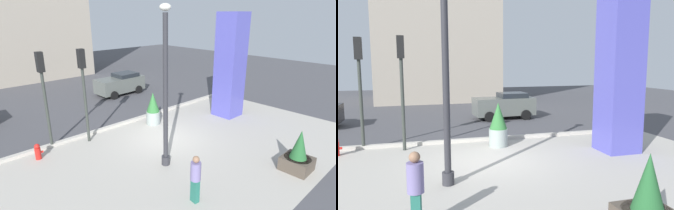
{
  "view_description": "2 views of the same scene",
  "coord_description": "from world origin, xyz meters",
  "views": [
    {
      "loc": [
        -8.83,
        -9.73,
        6.27
      ],
      "look_at": [
        -0.32,
        -0.63,
        2.1
      ],
      "focal_mm": 29.51,
      "sensor_mm": 36.0,
      "label": 1
    },
    {
      "loc": [
        -2.64,
        -11.37,
        3.65
      ],
      "look_at": [
        0.62,
        -0.22,
        2.11
      ],
      "focal_mm": 34.82,
      "sensor_mm": 36.0,
      "label": 2
    }
  ],
  "objects": [
    {
      "name": "ground_plane",
      "position": [
        0.0,
        4.0,
        0.0
      ],
      "size": [
        60.0,
        60.0,
        0.0
      ],
      "primitive_type": "plane",
      "color": "#47474C"
    },
    {
      "name": "plaza_pavement",
      "position": [
        0.0,
        -2.0,
        0.0
      ],
      "size": [
        18.0,
        10.0,
        0.02
      ],
      "primitive_type": "cube",
      "color": "#ADA89E",
      "rests_on": "ground_plane"
    },
    {
      "name": "curb_strip",
      "position": [
        0.0,
        3.12,
        0.08
      ],
      "size": [
        18.0,
        0.24,
        0.16
      ],
      "primitive_type": "cube",
      "color": "#B7B2A8",
      "rests_on": "ground_plane"
    },
    {
      "name": "lamp_post",
      "position": [
        -1.68,
        -1.94,
        3.22
      ],
      "size": [
        0.44,
        0.44,
        6.61
      ],
      "color": "#2D2D33",
      "rests_on": "ground_plane"
    },
    {
      "name": "art_pillar_blue",
      "position": [
        5.41,
        -0.07,
        3.17
      ],
      "size": [
        1.43,
        1.43,
        6.34
      ],
      "primitive_type": "cube",
      "color": "#4C4CAD",
      "rests_on": "ground_plane"
    },
    {
      "name": "potted_plant_by_pillar",
      "position": [
        0.91,
        1.97,
        0.93
      ],
      "size": [
        0.81,
        0.81,
        1.92
      ],
      "color": "gray",
      "rests_on": "ground_plane"
    },
    {
      "name": "potted_plant_near_right",
      "position": [
        2.02,
        -6.0,
        0.68
      ],
      "size": [
        1.12,
        1.12,
        1.8
      ],
      "color": "#4C4238",
      "rests_on": "ground_plane"
    },
    {
      "name": "fire_hydrant",
      "position": [
        -5.55,
        2.32,
        0.37
      ],
      "size": [
        0.36,
        0.26,
        0.75
      ],
      "color": "red",
      "rests_on": "ground_plane"
    },
    {
      "name": "traffic_light_far_side",
      "position": [
        -3.0,
        2.46,
        3.15
      ],
      "size": [
        0.28,
        0.42,
        4.69
      ],
      "color": "#333833",
      "rests_on": "ground_plane"
    },
    {
      "name": "traffic_light_corner",
      "position": [
        -4.66,
        3.09,
        3.12
      ],
      "size": [
        0.28,
        0.42,
        4.64
      ],
      "color": "#333833",
      "rests_on": "ground_plane"
    },
    {
      "name": "car_far_lane",
      "position": [
        3.1,
        8.66,
        0.87
      ],
      "size": [
        3.91,
        2.07,
        1.67
      ],
      "color": "#565B56",
      "rests_on": "ground_plane"
    },
    {
      "name": "pedestrian_on_sidewalk",
      "position": [
        -2.63,
        -4.46,
        1.0
      ],
      "size": [
        0.4,
        0.4,
        1.78
      ],
      "color": "#236656",
      "rests_on": "ground_plane"
    }
  ]
}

